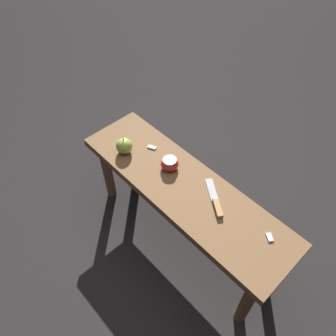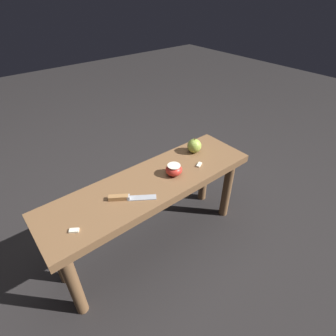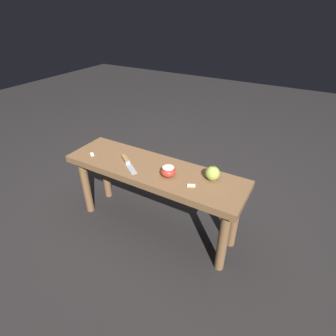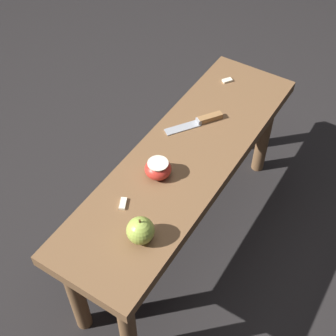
# 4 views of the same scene
# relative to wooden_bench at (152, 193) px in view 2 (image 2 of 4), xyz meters

# --- Properties ---
(ground_plane) EXTENTS (8.00, 8.00, 0.00)m
(ground_plane) POSITION_rel_wooden_bench_xyz_m (0.00, 0.00, -0.38)
(ground_plane) COLOR black
(wooden_bench) EXTENTS (1.08, 0.31, 0.45)m
(wooden_bench) POSITION_rel_wooden_bench_xyz_m (0.00, 0.00, 0.00)
(wooden_bench) COLOR brown
(wooden_bench) RESTS_ON ground_plane
(knife) EXTENTS (0.19, 0.14, 0.02)m
(knife) POSITION_rel_wooden_bench_xyz_m (-0.16, -0.03, 0.08)
(knife) COLOR #9EA0A5
(knife) RESTS_ON wooden_bench
(apple_whole) EXTENTS (0.08, 0.08, 0.09)m
(apple_whole) POSITION_rel_wooden_bench_xyz_m (0.34, 0.06, 0.12)
(apple_whole) COLOR #9EB747
(apple_whole) RESTS_ON wooden_bench
(apple_cut) EXTENTS (0.08, 0.08, 0.05)m
(apple_cut) POSITION_rel_wooden_bench_xyz_m (0.12, -0.03, 0.10)
(apple_cut) COLOR red
(apple_cut) RESTS_ON wooden_bench
(apple_slice_near_knife) EXTENTS (0.05, 0.03, 0.01)m
(apple_slice_near_knife) POSITION_rel_wooden_bench_xyz_m (0.27, -0.05, 0.08)
(apple_slice_near_knife) COLOR silver
(apple_slice_near_knife) RESTS_ON wooden_bench
(apple_slice_center) EXTENTS (0.04, 0.04, 0.01)m
(apple_slice_center) POSITION_rel_wooden_bench_xyz_m (-0.41, -0.06, 0.08)
(apple_slice_center) COLOR silver
(apple_slice_center) RESTS_ON wooden_bench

